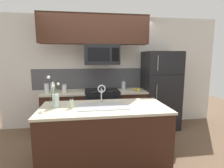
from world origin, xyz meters
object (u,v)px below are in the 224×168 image
french_press (123,86)px  flower_vase (55,99)px  stove_range (102,110)px  refrigerator (160,90)px  storage_jar_short (64,88)px  dish_soap_bottle (72,104)px  storage_jar_tall (47,88)px  storage_jar_medium (53,88)px  microwave (102,55)px  sink_faucet (102,91)px  banana_bunch (137,90)px

french_press → flower_vase: 1.80m
stove_range → refrigerator: bearing=0.8°
storage_jar_short → dish_soap_bottle: size_ratio=1.06×
stove_range → storage_jar_tall: size_ratio=4.75×
storage_jar_short → refrigerator: bearing=1.4°
storage_jar_tall → storage_jar_medium: (0.12, 0.05, -0.00)m
storage_jar_medium → dish_soap_bottle: size_ratio=1.16×
microwave → refrigerator: microwave is taller
microwave → dish_soap_bottle: size_ratio=4.51×
refrigerator → flower_vase: 2.49m
stove_range → storage_jar_short: storage_jar_short is taller
stove_range → refrigerator: 1.44m
storage_jar_short → flower_vase: bearing=-89.4°
refrigerator → french_press: refrigerator is taller
flower_vase → storage_jar_medium: bearing=102.2°
flower_vase → refrigerator: bearing=29.0°
refrigerator → dish_soap_bottle: (-1.93, -1.29, 0.08)m
dish_soap_bottle → sink_faucet: bearing=27.6°
flower_vase → banana_bunch: bearing=35.3°
storage_jar_medium → french_press: (1.56, 0.05, 0.00)m
french_press → flower_vase: flower_vase is taller
microwave → sink_faucet: bearing=-95.3°
storage_jar_tall → dish_soap_bottle: storage_jar_tall is taller
storage_jar_medium → dish_soap_bottle: (0.50, -1.29, -0.03)m
storage_jar_medium → dish_soap_bottle: storage_jar_medium is taller
refrigerator → flower_vase: bearing=-151.0°
storage_jar_short → sink_faucet: 1.24m
banana_bunch → flower_vase: (-1.60, -1.13, 0.10)m
storage_jar_tall → flower_vase: flower_vase is taller
sink_faucet → microwave: bearing=84.7°
stove_range → flower_vase: (-0.80, -1.19, 0.57)m
sink_faucet → french_press: bearing=61.4°
stove_range → flower_vase: 1.54m
stove_range → microwave: bearing=-89.8°
microwave → storage_jar_short: (-0.81, -0.01, -0.72)m
stove_range → dish_soap_bottle: (-0.56, -1.27, 0.52)m
sink_faucet → flower_vase: flower_vase is taller
storage_jar_medium → dish_soap_bottle: bearing=-68.7°
microwave → storage_jar_short: microwave is taller
stove_range → french_press: french_press is taller
stove_range → storage_jar_short: 0.97m
stove_range → sink_faucet: size_ratio=3.04×
storage_jar_short → dish_soap_bottle: 1.27m
storage_jar_medium → sink_faucet: 1.43m
storage_jar_medium → storage_jar_short: (0.25, -0.05, -0.01)m
stove_range → storage_jar_tall: storage_jar_tall is taller
storage_jar_tall → storage_jar_short: size_ratio=1.12×
storage_jar_short → flower_vase: flower_vase is taller
microwave → banana_bunch: (0.80, -0.04, -0.78)m
refrigerator → storage_jar_short: 2.19m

